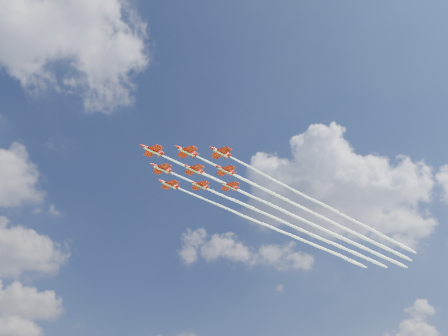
% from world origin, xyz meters
% --- Properties ---
extents(jet_lead, '(156.30, 23.77, 2.41)m').
position_xyz_m(jet_lead, '(55.13, 3.06, 89.46)').
color(jet_lead, red).
extents(jet_row2_port, '(156.30, 23.77, 2.41)m').
position_xyz_m(jet_row2_port, '(65.07, -3.25, 89.46)').
color(jet_row2_port, red).
extents(jet_row2_starb, '(156.30, 23.77, 2.41)m').
position_xyz_m(jet_row2_starb, '(63.22, 11.62, 89.46)').
color(jet_row2_starb, red).
extents(jet_row3_port, '(156.30, 23.77, 2.41)m').
position_xyz_m(jet_row3_port, '(75.01, -9.56, 89.46)').
color(jet_row3_port, red).
extents(jet_row3_centre, '(156.30, 23.77, 2.41)m').
position_xyz_m(jet_row3_centre, '(73.16, 5.31, 89.46)').
color(jet_row3_centre, red).
extents(jet_row3_starb, '(156.30, 23.77, 2.41)m').
position_xyz_m(jet_row3_starb, '(71.31, 20.17, 89.46)').
color(jet_row3_starb, red).
extents(jet_row4_port, '(156.30, 23.77, 2.41)m').
position_xyz_m(jet_row4_port, '(83.10, -1.01, 89.46)').
color(jet_row4_port, red).
extents(jet_row4_starb, '(156.30, 23.77, 2.41)m').
position_xyz_m(jet_row4_starb, '(81.25, 13.86, 89.46)').
color(jet_row4_starb, red).
extents(jet_tail, '(156.30, 23.77, 2.41)m').
position_xyz_m(jet_tail, '(91.19, 7.55, 89.46)').
color(jet_tail, red).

